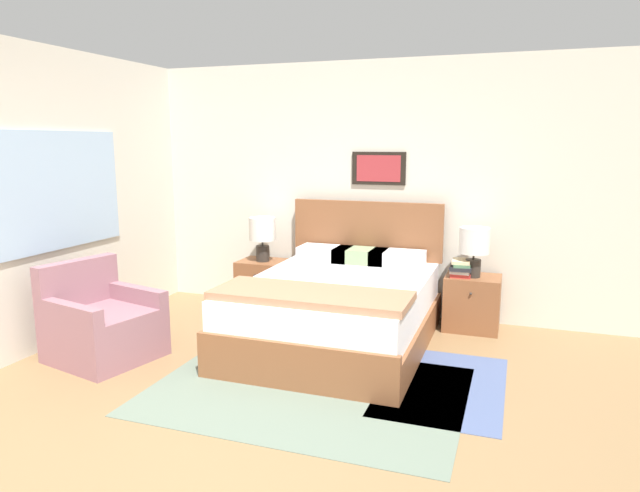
{
  "coord_description": "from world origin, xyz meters",
  "views": [
    {
      "loc": [
        1.49,
        -2.49,
        1.79
      ],
      "look_at": [
        -0.01,
        1.79,
        0.96
      ],
      "focal_mm": 32.0,
      "sensor_mm": 36.0,
      "label": 1
    }
  ],
  "objects_px": {
    "table_lamp_near_window": "(262,233)",
    "bed": "(338,308)",
    "nightstand_by_door": "(472,303)",
    "nightstand_near_window": "(264,284)",
    "armchair": "(101,326)",
    "table_lamp_by_door": "(474,245)"
  },
  "relations": [
    {
      "from": "armchair",
      "to": "table_lamp_near_window",
      "type": "relative_size",
      "value": 1.92
    },
    {
      "from": "table_lamp_near_window",
      "to": "table_lamp_by_door",
      "type": "relative_size",
      "value": 1.0
    },
    {
      "from": "nightstand_by_door",
      "to": "table_lamp_near_window",
      "type": "bearing_deg",
      "value": -179.32
    },
    {
      "from": "nightstand_near_window",
      "to": "table_lamp_near_window",
      "type": "bearing_deg",
      "value": -78.4
    },
    {
      "from": "table_lamp_near_window",
      "to": "table_lamp_by_door",
      "type": "xyz_separation_m",
      "value": [
        2.19,
        0.0,
        0.0
      ]
    },
    {
      "from": "table_lamp_near_window",
      "to": "bed",
      "type": "bearing_deg",
      "value": -35.66
    },
    {
      "from": "bed",
      "to": "armchair",
      "type": "height_order",
      "value": "bed"
    },
    {
      "from": "nightstand_near_window",
      "to": "nightstand_by_door",
      "type": "bearing_deg",
      "value": 0.0
    },
    {
      "from": "armchair",
      "to": "table_lamp_near_window",
      "type": "xyz_separation_m",
      "value": [
        0.67,
        1.76,
        0.56
      ]
    },
    {
      "from": "table_lamp_near_window",
      "to": "table_lamp_by_door",
      "type": "distance_m",
      "value": 2.19
    },
    {
      "from": "nightstand_near_window",
      "to": "armchair",
      "type": "bearing_deg",
      "value": -110.31
    },
    {
      "from": "nightstand_near_window",
      "to": "table_lamp_by_door",
      "type": "height_order",
      "value": "table_lamp_by_door"
    },
    {
      "from": "bed",
      "to": "armchair",
      "type": "distance_m",
      "value": 2.01
    },
    {
      "from": "armchair",
      "to": "bed",
      "type": "bearing_deg",
      "value": 132.15
    },
    {
      "from": "nightstand_by_door",
      "to": "nightstand_near_window",
      "type": "bearing_deg",
      "value": 180.0
    },
    {
      "from": "bed",
      "to": "table_lamp_near_window",
      "type": "relative_size",
      "value": 4.41
    },
    {
      "from": "nightstand_by_door",
      "to": "table_lamp_by_door",
      "type": "height_order",
      "value": "table_lamp_by_door"
    },
    {
      "from": "bed",
      "to": "nightstand_by_door",
      "type": "bearing_deg",
      "value": 36.42
    },
    {
      "from": "bed",
      "to": "table_lamp_near_window",
      "type": "xyz_separation_m",
      "value": [
        -1.09,
        0.79,
        0.51
      ]
    },
    {
      "from": "armchair",
      "to": "table_lamp_by_door",
      "type": "relative_size",
      "value": 1.92
    },
    {
      "from": "bed",
      "to": "armchair",
      "type": "bearing_deg",
      "value": -151.06
    },
    {
      "from": "nightstand_near_window",
      "to": "table_lamp_by_door",
      "type": "xyz_separation_m",
      "value": [
        2.19,
        -0.03,
        0.57
      ]
    }
  ]
}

